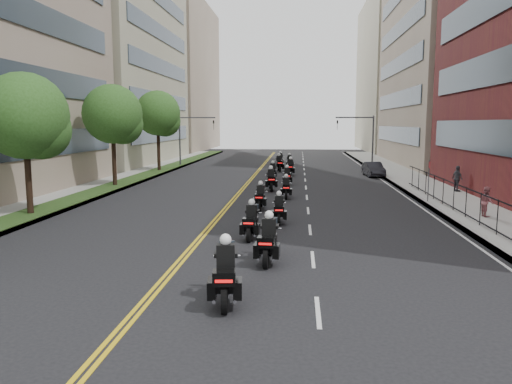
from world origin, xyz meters
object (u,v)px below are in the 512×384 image
motorcycle_2 (251,223)px  pedestrian_c (457,179)px  motorcycle_5 (286,189)px  motorcycle_6 (271,181)px  motorcycle_10 (279,164)px  motorcycle_11 (290,162)px  pedestrian_b (486,202)px  motorcycle_12 (281,160)px  motorcycle_4 (260,198)px  motorcycle_0 (226,276)px  motorcycle_7 (287,177)px  motorcycle_9 (290,168)px  parked_sedan (373,169)px  motorcycle_8 (273,172)px  motorcycle_1 (269,242)px  motorcycle_3 (279,210)px

motorcycle_2 → pedestrian_c: (12.80, 14.61, 0.38)m
motorcycle_2 → pedestrian_c: 19.43m
motorcycle_5 → motorcycle_6: 3.76m
motorcycle_10 → motorcycle_11: (0.96, 3.73, -0.09)m
pedestrian_b → motorcycle_12: bearing=14.2°
motorcycle_4 → pedestrian_c: 14.96m
motorcycle_12 → pedestrian_c: pedestrian_c is taller
motorcycle_0 → motorcycle_5: motorcycle_0 is taller
motorcycle_7 → motorcycle_9: (0.14, 6.96, 0.08)m
motorcycle_12 → parked_sedan: bearing=-51.7°
motorcycle_4 → motorcycle_6: size_ratio=0.89×
motorcycle_2 → pedestrian_c: bearing=50.9°
motorcycle_2 → motorcycle_12: motorcycle_2 is taller
motorcycle_11 → motorcycle_8: bearing=-103.0°
motorcycle_5 → motorcycle_8: (-1.45, 10.64, 0.03)m
motorcycle_4 → motorcycle_2: bearing=-87.7°
motorcycle_0 → motorcycle_4: 14.76m
motorcycle_1 → motorcycle_11: 36.64m
parked_sedan → motorcycle_10: bearing=150.5°
motorcycle_8 → pedestrian_b: bearing=-48.9°
motorcycle_8 → parked_sedan: size_ratio=0.56×
motorcycle_0 → motorcycle_6: size_ratio=1.04×
motorcycle_8 → pedestrian_b: 20.58m
pedestrian_b → motorcycle_3: bearing=94.2°
motorcycle_4 → motorcycle_8: 14.98m
motorcycle_1 → motorcycle_11: bearing=92.8°
motorcycle_4 → motorcycle_8: bearing=91.3°
motorcycle_6 → motorcycle_3: bearing=-91.1°
motorcycle_5 → motorcycle_6: bearing=107.4°
motorcycle_5 → pedestrian_c: bearing=13.7°
motorcycle_9 → pedestrian_b: 22.68m
motorcycle_4 → motorcycle_11: 25.92m
motorcycle_1 → motorcycle_2: size_ratio=1.08×
motorcycle_0 → motorcycle_11: size_ratio=1.15×
motorcycle_12 → parked_sedan: size_ratio=0.54×
motorcycle_1 → motorcycle_2: motorcycle_1 is taller
motorcycle_8 → motorcycle_12: size_ratio=1.04×
motorcycle_4 → motorcycle_12: motorcycle_4 is taller
motorcycle_10 → pedestrian_c: 19.52m
motorcycle_1 → motorcycle_10: size_ratio=0.98×
parked_sedan → motorcycle_6: bearing=-135.4°
motorcycle_12 → pedestrian_b: 33.98m
motorcycle_8 → pedestrian_c: (13.09, -7.54, 0.39)m
motorcycle_5 → motorcycle_10: bearing=92.6°
motorcycle_11 → pedestrian_b: bearing=-76.0°
motorcycle_8 → pedestrian_b: size_ratio=1.46×
pedestrian_b → motorcycle_1: bearing=124.4°
motorcycle_0 → pedestrian_b: bearing=42.4°
motorcycle_0 → motorcycle_3: bearing=78.8°
motorcycle_11 → pedestrian_b: (10.43, -27.87, 0.26)m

